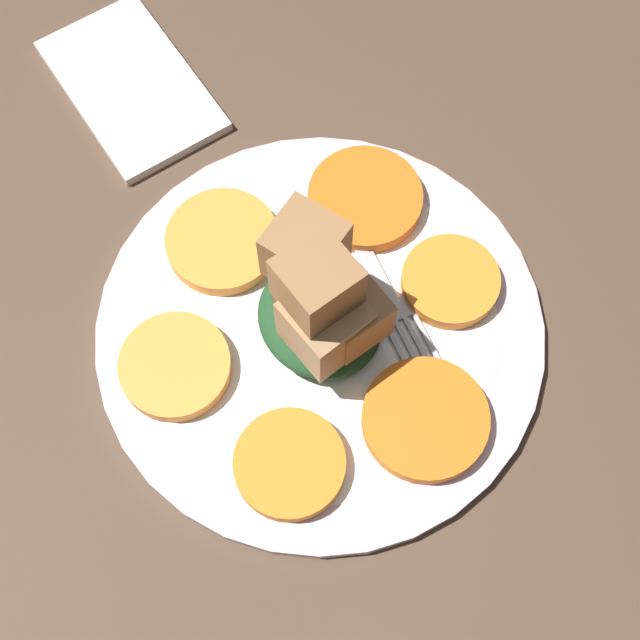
{
  "coord_description": "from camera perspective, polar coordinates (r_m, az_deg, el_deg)",
  "views": [
    {
      "loc": [
        -18.59,
        12.32,
        57.25
      ],
      "look_at": [
        0.0,
        0.0,
        4.1
      ],
      "focal_mm": 50.0,
      "sensor_mm": 36.0,
      "label": 1
    }
  ],
  "objects": [
    {
      "name": "table_slab",
      "position": [
        0.61,
        0.0,
        -1.14
      ],
      "size": [
        120.0,
        120.0,
        2.0
      ],
      "primitive_type": "cube",
      "color": "#4C3828",
      "rests_on": "ground"
    },
    {
      "name": "napkin",
      "position": [
        0.71,
        -11.97,
        14.47
      ],
      "size": [
        14.71,
        8.82,
        0.8
      ],
      "color": "silver",
      "rests_on": "table_slab"
    },
    {
      "name": "fork",
      "position": [
        0.6,
        3.5,
        3.09
      ],
      "size": [
        18.18,
        4.57,
        0.4
      ],
      "rotation": [
        0.0,
        0.0,
        -0.16
      ],
      "color": "#B2B2B7",
      "rests_on": "plate"
    },
    {
      "name": "carrot_slice_1",
      "position": [
        0.6,
        8.34,
        2.46
      ],
      "size": [
        6.56,
        6.56,
        1.15
      ],
      "primitive_type": "cylinder",
      "color": "orange",
      "rests_on": "plate"
    },
    {
      "name": "carrot_slice_3",
      "position": [
        0.61,
        -6.26,
        5.03
      ],
      "size": [
        7.72,
        7.72,
        1.15
      ],
      "primitive_type": "cylinder",
      "color": "orange",
      "rests_on": "plate"
    },
    {
      "name": "carrot_slice_4",
      "position": [
        0.58,
        -9.25,
        -2.93
      ],
      "size": [
        7.18,
        7.18,
        1.15
      ],
      "primitive_type": "cylinder",
      "color": "orange",
      "rests_on": "plate"
    },
    {
      "name": "plate",
      "position": [
        0.59,
        0.0,
        -0.59
      ],
      "size": [
        29.63,
        29.63,
        1.05
      ],
      "color": "silver",
      "rests_on": "table_slab"
    },
    {
      "name": "center_pile",
      "position": [
        0.54,
        0.18,
        1.02
      ],
      "size": [
        8.67,
        7.81,
        10.64
      ],
      "color": "#1E4723",
      "rests_on": "plate"
    },
    {
      "name": "carrot_slice_2",
      "position": [
        0.62,
        2.9,
        7.77
      ],
      "size": [
        7.98,
        7.98,
        1.15
      ],
      "primitive_type": "cylinder",
      "color": "orange",
      "rests_on": "plate"
    },
    {
      "name": "carrot_slice_0",
      "position": [
        0.56,
        6.75,
        -6.34
      ],
      "size": [
        7.97,
        7.97,
        1.15
      ],
      "primitive_type": "cylinder",
      "color": "orange",
      "rests_on": "plate"
    },
    {
      "name": "carrot_slice_5",
      "position": [
        0.55,
        -1.96,
        -9.19
      ],
      "size": [
        6.92,
        6.92,
        1.15
      ],
      "primitive_type": "cylinder",
      "color": "orange",
      "rests_on": "plate"
    }
  ]
}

